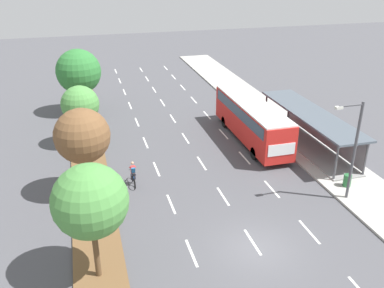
% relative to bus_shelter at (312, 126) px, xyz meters
% --- Properties ---
extents(ground_plane, '(140.00, 140.00, 0.00)m').
position_rel_bus_shelter_xyz_m(ground_plane, '(-9.53, -11.02, -1.87)').
color(ground_plane, '#4C4C51').
extents(median_strip, '(2.60, 52.00, 0.12)m').
position_rel_bus_shelter_xyz_m(median_strip, '(-17.83, 8.98, -1.81)').
color(median_strip, brown).
rests_on(median_strip, ground).
extents(sidewalk_right, '(4.50, 52.00, 0.15)m').
position_rel_bus_shelter_xyz_m(sidewalk_right, '(-0.28, 8.98, -1.79)').
color(sidewalk_right, '#ADAAA3').
rests_on(sidewalk_right, ground).
extents(lane_divider_left, '(0.14, 46.71, 0.01)m').
position_rel_bus_shelter_xyz_m(lane_divider_left, '(-13.03, 6.83, -1.86)').
color(lane_divider_left, white).
rests_on(lane_divider_left, ground).
extents(lane_divider_center, '(0.14, 46.71, 0.01)m').
position_rel_bus_shelter_xyz_m(lane_divider_center, '(-9.53, 6.83, -1.86)').
color(lane_divider_center, white).
rests_on(lane_divider_center, ground).
extents(lane_divider_right, '(0.14, 46.71, 0.01)m').
position_rel_bus_shelter_xyz_m(lane_divider_right, '(-6.03, 6.83, -1.86)').
color(lane_divider_right, white).
rests_on(lane_divider_right, ground).
extents(bus_shelter, '(2.90, 12.31, 2.86)m').
position_rel_bus_shelter_xyz_m(bus_shelter, '(0.00, 0.00, 0.00)').
color(bus_shelter, gray).
rests_on(bus_shelter, sidewalk_right).
extents(bus, '(2.54, 11.29, 3.37)m').
position_rel_bus_shelter_xyz_m(bus, '(-4.28, 2.50, 0.20)').
color(bus, red).
rests_on(bus, ground).
extents(cyclist, '(0.46, 1.82, 1.71)m').
position_rel_bus_shelter_xyz_m(cyclist, '(-14.97, -2.39, -1.08)').
color(cyclist, black).
rests_on(cyclist, ground).
extents(median_tree_nearest, '(3.50, 3.50, 5.99)m').
position_rel_bus_shelter_xyz_m(median_tree_nearest, '(-17.89, -10.93, 2.47)').
color(median_tree_nearest, brown).
rests_on(median_tree_nearest, median_strip).
extents(median_tree_second, '(3.50, 3.50, 5.85)m').
position_rel_bus_shelter_xyz_m(median_tree_second, '(-18.02, -2.89, 2.34)').
color(median_tree_second, brown).
rests_on(median_tree_second, median_strip).
extents(median_tree_third, '(3.03, 3.03, 5.00)m').
position_rel_bus_shelter_xyz_m(median_tree_third, '(-18.00, 5.15, 1.72)').
color(median_tree_third, brown).
rests_on(median_tree_third, median_strip).
extents(median_tree_fourth, '(4.30, 4.30, 6.29)m').
position_rel_bus_shelter_xyz_m(median_tree_fourth, '(-17.87, 13.20, 2.39)').
color(median_tree_fourth, brown).
rests_on(median_tree_fourth, median_strip).
extents(streetlight, '(1.91, 0.24, 6.50)m').
position_rel_bus_shelter_xyz_m(streetlight, '(-2.11, -7.93, 2.02)').
color(streetlight, '#4C4C51').
rests_on(streetlight, sidewalk_right).
extents(trash_bin, '(0.52, 0.52, 0.85)m').
position_rel_bus_shelter_xyz_m(trash_bin, '(-1.08, -6.68, -1.29)').
color(trash_bin, '#286B38').
rests_on(trash_bin, sidewalk_right).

